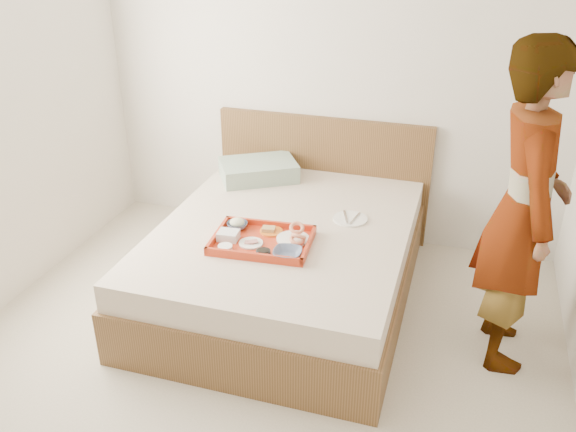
% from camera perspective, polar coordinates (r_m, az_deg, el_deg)
% --- Properties ---
extents(ground, '(3.50, 4.00, 0.01)m').
position_cam_1_polar(ground, '(3.41, -5.11, -16.45)').
color(ground, beige).
rests_on(ground, ground).
extents(wall_back, '(3.50, 0.01, 2.60)m').
position_cam_1_polar(wall_back, '(4.51, 3.93, 13.57)').
color(wall_back, silver).
rests_on(wall_back, ground).
extents(bed, '(1.65, 2.00, 0.53)m').
position_cam_1_polar(bed, '(4.00, -0.26, -4.21)').
color(bed, brown).
rests_on(bed, ground).
extents(headboard, '(1.65, 0.06, 0.95)m').
position_cam_1_polar(headboard, '(4.74, 3.25, 3.77)').
color(headboard, brown).
rests_on(headboard, ground).
extents(pillow, '(0.66, 0.60, 0.13)m').
position_cam_1_polar(pillow, '(4.54, -2.80, 4.35)').
color(pillow, '#95A991').
rests_on(pillow, bed).
extents(tray, '(0.62, 0.47, 0.05)m').
position_cam_1_polar(tray, '(3.65, -2.44, -2.28)').
color(tray, '#B42D10').
rests_on(tray, bed).
extents(prawn_plate, '(0.22, 0.22, 0.01)m').
position_cam_1_polar(prawn_plate, '(3.67, 0.48, -2.17)').
color(prawn_plate, white).
rests_on(prawn_plate, tray).
extents(navy_bowl_big, '(0.18, 0.18, 0.04)m').
position_cam_1_polar(navy_bowl_big, '(3.49, -0.05, -3.52)').
color(navy_bowl_big, '#152045').
rests_on(navy_bowl_big, tray).
extents(sauce_dish, '(0.09, 0.09, 0.03)m').
position_cam_1_polar(sauce_dish, '(3.50, -2.34, -3.49)').
color(sauce_dish, black).
rests_on(sauce_dish, tray).
extents(meat_plate, '(0.16, 0.16, 0.01)m').
position_cam_1_polar(meat_plate, '(3.63, -3.51, -2.58)').
color(meat_plate, white).
rests_on(meat_plate, tray).
extents(bread_plate, '(0.15, 0.15, 0.01)m').
position_cam_1_polar(bread_plate, '(3.76, -1.60, -1.43)').
color(bread_plate, orange).
rests_on(bread_plate, tray).
extents(salad_bowl, '(0.14, 0.14, 0.04)m').
position_cam_1_polar(salad_bowl, '(3.80, -4.79, -0.88)').
color(salad_bowl, '#152045').
rests_on(salad_bowl, tray).
extents(plastic_tub, '(0.13, 0.11, 0.05)m').
position_cam_1_polar(plastic_tub, '(3.68, -5.64, -1.83)').
color(plastic_tub, silver).
rests_on(plastic_tub, tray).
extents(cheese_round, '(0.09, 0.09, 0.03)m').
position_cam_1_polar(cheese_round, '(3.57, -5.93, -2.99)').
color(cheese_round, white).
rests_on(cheese_round, tray).
extents(dinner_plate, '(0.23, 0.23, 0.01)m').
position_cam_1_polar(dinner_plate, '(3.96, 5.88, -0.27)').
color(dinner_plate, white).
rests_on(dinner_plate, bed).
extents(person, '(0.52, 0.72, 1.83)m').
position_cam_1_polar(person, '(3.43, 21.28, 0.51)').
color(person, beige).
rests_on(person, ground).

